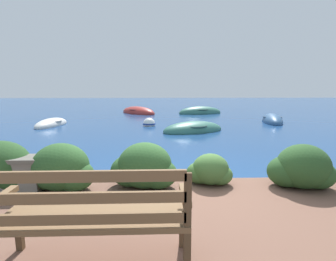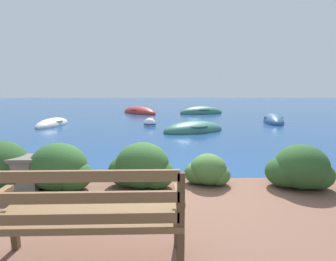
{
  "view_description": "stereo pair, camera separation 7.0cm",
  "coord_description": "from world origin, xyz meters",
  "views": [
    {
      "loc": [
        -0.44,
        -4.31,
        1.78
      ],
      "look_at": [
        -0.12,
        4.22,
        0.36
      ],
      "focal_mm": 28.0,
      "sensor_mm": 36.0,
      "label": 1
    },
    {
      "loc": [
        -0.37,
        -4.31,
        1.78
      ],
      "look_at": [
        -0.12,
        4.22,
        0.36
      ],
      "focal_mm": 28.0,
      "sensor_mm": 36.0,
      "label": 2
    }
  ],
  "objects": [
    {
      "name": "rowboat_distant",
      "position": [
        -1.81,
        13.63,
        0.07
      ],
      "size": [
        2.99,
        3.15,
        0.83
      ],
      "rotation": [
        0.0,
        0.0,
        5.44
      ],
      "color": "#9E2D28",
      "rests_on": "ground_plane"
    },
    {
      "name": "rowboat_far",
      "position": [
        5.41,
        8.8,
        0.06
      ],
      "size": [
        1.56,
        2.82,
        0.76
      ],
      "rotation": [
        0.0,
        0.0,
        4.46
      ],
      "color": "#2D517A",
      "rests_on": "ground_plane"
    },
    {
      "name": "rowboat_outer",
      "position": [
        2.4,
        13.3,
        0.07
      ],
      "size": [
        3.19,
        1.87,
        0.88
      ],
      "rotation": [
        0.0,
        0.0,
        0.23
      ],
      "color": "#336B5B",
      "rests_on": "ground_plane"
    },
    {
      "name": "park_bench",
      "position": [
        -1.0,
        -2.2,
        0.71
      ],
      "size": [
        1.65,
        0.48,
        0.93
      ],
      "rotation": [
        0.0,
        0.0,
        -0.12
      ],
      "color": "brown",
      "rests_on": "patio_terrace"
    },
    {
      "name": "hedge_clump_centre",
      "position": [
        -0.67,
        -0.35,
        0.53
      ],
      "size": [
        1.05,
        0.76,
        0.72
      ],
      "color": "#2D5628",
      "rests_on": "patio_terrace"
    },
    {
      "name": "mooring_buoy",
      "position": [
        -0.86,
        7.78,
        0.1
      ],
      "size": [
        0.61,
        0.61,
        0.55
      ],
      "color": "white",
      "rests_on": "ground_plane"
    },
    {
      "name": "ground_plane",
      "position": [
        0.0,
        0.0,
        0.0
      ],
      "size": [
        80.0,
        80.0,
        0.0
      ],
      "color": "navy"
    },
    {
      "name": "hedge_clump_right",
      "position": [
        0.39,
        -0.26,
        0.44
      ],
      "size": [
        0.74,
        0.53,
        0.5
      ],
      "color": "#426B33",
      "rests_on": "patio_terrace"
    },
    {
      "name": "hedge_clump_far_right",
      "position": [
        1.8,
        -0.46,
        0.52
      ],
      "size": [
        1.02,
        0.73,
        0.69
      ],
      "color": "#284C23",
      "rests_on": "patio_terrace"
    },
    {
      "name": "hedge_clump_left",
      "position": [
        -1.94,
        -0.41,
        0.53
      ],
      "size": [
        1.07,
        0.77,
        0.72
      ],
      "color": "#2D5628",
      "rests_on": "patio_terrace"
    },
    {
      "name": "rowboat_nearest",
      "position": [
        0.97,
        6.13,
        0.06
      ],
      "size": [
        2.87,
        2.09,
        0.73
      ],
      "rotation": [
        0.0,
        0.0,
        3.53
      ],
      "color": "#336B5B",
      "rests_on": "ground_plane"
    },
    {
      "name": "rowboat_mid",
      "position": [
        -5.45,
        8.03,
        0.05
      ],
      "size": [
        1.2,
        2.51,
        0.6
      ],
      "rotation": [
        0.0,
        0.0,
        4.59
      ],
      "color": "silver",
      "rests_on": "ground_plane"
    }
  ]
}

